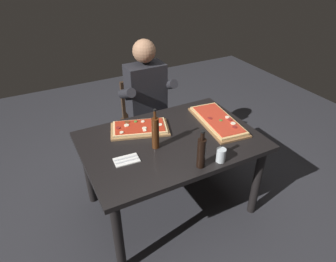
% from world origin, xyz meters
% --- Properties ---
extents(ground_plane, '(6.40, 6.40, 0.00)m').
position_xyz_m(ground_plane, '(0.00, 0.00, 0.00)').
color(ground_plane, '#2D2D33').
extents(dining_table, '(1.40, 0.96, 0.74)m').
position_xyz_m(dining_table, '(0.00, 0.00, 0.64)').
color(dining_table, black).
rests_on(dining_table, ground_plane).
extents(pizza_rectangular_front, '(0.54, 0.41, 0.05)m').
position_xyz_m(pizza_rectangular_front, '(-0.17, 0.24, 0.76)').
color(pizza_rectangular_front, olive).
rests_on(pizza_rectangular_front, dining_table).
extents(pizza_rectangular_left, '(0.35, 0.65, 0.05)m').
position_xyz_m(pizza_rectangular_left, '(0.48, 0.04, 0.76)').
color(pizza_rectangular_left, brown).
rests_on(pizza_rectangular_left, dining_table).
extents(wine_bottle_dark, '(0.06, 0.06, 0.30)m').
position_xyz_m(wine_bottle_dark, '(0.03, -0.39, 0.86)').
color(wine_bottle_dark, black).
rests_on(wine_bottle_dark, dining_table).
extents(oil_bottle_amber, '(0.06, 0.06, 0.33)m').
position_xyz_m(oil_bottle_amber, '(-0.15, -0.04, 0.87)').
color(oil_bottle_amber, '#47230F').
rests_on(oil_bottle_amber, dining_table).
extents(tumbler_near_camera, '(0.07, 0.07, 0.10)m').
position_xyz_m(tumbler_near_camera, '(0.19, -0.41, 0.79)').
color(tumbler_near_camera, silver).
rests_on(tumbler_near_camera, dining_table).
extents(napkin_cutlery_set, '(0.19, 0.12, 0.01)m').
position_xyz_m(napkin_cutlery_set, '(-0.41, -0.09, 0.74)').
color(napkin_cutlery_set, white).
rests_on(napkin_cutlery_set, dining_table).
extents(diner_chair, '(0.44, 0.44, 0.87)m').
position_xyz_m(diner_chair, '(0.13, 0.86, 0.49)').
color(diner_chair, '#3D2B1E').
rests_on(diner_chair, ground_plane).
extents(seated_diner, '(0.53, 0.41, 1.33)m').
position_xyz_m(seated_diner, '(0.13, 0.74, 0.74)').
color(seated_diner, '#23232D').
rests_on(seated_diner, ground_plane).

